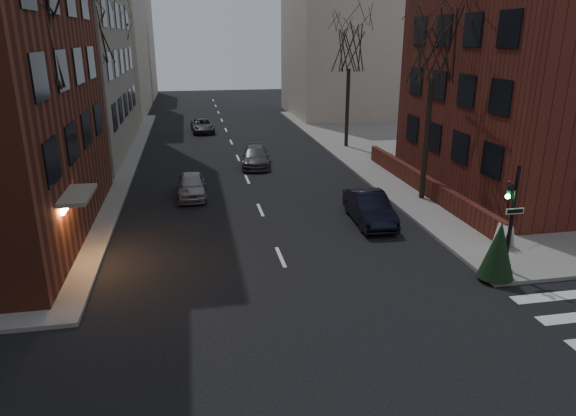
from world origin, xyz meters
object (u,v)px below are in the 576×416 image
object	(u,v)px
tree_left_c	(118,41)
tree_right_a	(435,45)
car_lane_far	(203,126)
streetlamp_near	(95,120)
car_lane_gray	(256,157)
tree_left_b	(86,28)
parked_sedan	(369,208)
traffic_signal	(509,226)
streetlamp_far	(132,86)
sandwich_board	(505,235)
car_lane_silver	(191,185)
tree_left_a	(27,36)
tree_right_b	(350,48)
evergreen_shrub	(498,250)

from	to	relation	value
tree_left_c	tree_right_a	size ratio (longest dim) A/B	1.00
car_lane_far	streetlamp_near	bearing A→B (deg)	-110.20
tree_left_c	car_lane_gray	world-z (taller)	tree_left_c
tree_left_b	parked_sedan	bearing A→B (deg)	-38.31
car_lane_gray	traffic_signal	bearing A→B (deg)	-61.60
traffic_signal	streetlamp_far	distance (m)	36.81
sandwich_board	car_lane_far	bearing A→B (deg)	103.14
streetlamp_far	car_lane_silver	size ratio (longest dim) A/B	1.62
tree_right_a	car_lane_gray	xyz separation A→B (m)	(-7.83, 9.38, -7.38)
tree_left_c	car_lane_silver	xyz separation A→B (m)	(5.39, -19.06, -7.37)
tree_right_a	car_lane_gray	world-z (taller)	tree_right_a
streetlamp_near	sandwich_board	size ratio (longest dim) A/B	6.41
car_lane_silver	car_lane_gray	size ratio (longest dim) A/B	0.87
tree_left_a	streetlamp_far	distance (m)	28.32
tree_right_b	car_lane_far	xyz separation A→B (m)	(-10.98, 9.25, -6.99)
traffic_signal	streetlamp_far	xyz separation A→B (m)	(-16.14, 33.01, 2.33)
traffic_signal	sandwich_board	size ratio (longest dim) A/B	4.08
tree_left_b	tree_left_c	world-z (taller)	tree_left_b
tree_right_a	car_lane_far	bearing A→B (deg)	115.28
tree_left_c	streetlamp_far	distance (m)	4.33
tree_right_a	tree_right_b	world-z (taller)	tree_right_a
car_lane_far	sandwich_board	size ratio (longest dim) A/B	4.39
tree_left_b	car_lane_far	world-z (taller)	tree_left_b
tree_left_a	car_lane_silver	size ratio (longest dim) A/B	2.64
tree_right_b	car_lane_silver	distance (m)	17.87
parked_sedan	sandwich_board	distance (m)	6.08
tree_left_a	evergreen_shrub	size ratio (longest dim) A/B	4.87
car_lane_far	car_lane_silver	bearing A→B (deg)	-96.32
traffic_signal	tree_left_a	world-z (taller)	tree_left_a
traffic_signal	streetlamp_far	bearing A→B (deg)	116.06
parked_sedan	sandwich_board	world-z (taller)	parked_sedan
traffic_signal	streetlamp_near	xyz separation A→B (m)	(-16.14, 13.01, 2.33)
tree_left_b	streetlamp_far	xyz separation A→B (m)	(0.60, 16.00, -4.68)
tree_left_b	tree_right_b	size ratio (longest dim) A/B	1.18
tree_left_a	tree_right_a	distance (m)	18.05
traffic_signal	car_lane_silver	world-z (taller)	traffic_signal
tree_left_c	car_lane_far	bearing A→B (deg)	10.72
tree_right_b	car_lane_far	bearing A→B (deg)	139.88
tree_right_a	car_lane_gray	size ratio (longest dim) A/B	2.18
tree_left_a	car_lane_gray	distance (m)	18.32
tree_left_b	tree_right_a	size ratio (longest dim) A/B	1.11
tree_left_a	car_lane_far	xyz separation A→B (m)	(6.62, 27.25, -7.87)
streetlamp_far	car_lane_gray	bearing A→B (deg)	-57.90
car_lane_silver	evergreen_shrub	xyz separation A→B (m)	(10.71, -12.44, 0.54)
traffic_signal	car_lane_gray	world-z (taller)	traffic_signal
tree_left_c	tree_left_a	bearing A→B (deg)	-90.00
car_lane_far	sandwich_board	bearing A→B (deg)	-72.17
tree_right_b	car_lane_far	size ratio (longest dim) A/B	2.13
tree_left_b	car_lane_silver	size ratio (longest dim) A/B	2.78
tree_left_c	car_lane_far	xyz separation A→B (m)	(6.62, 1.25, -7.43)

